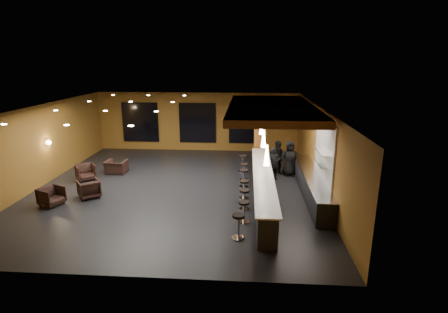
# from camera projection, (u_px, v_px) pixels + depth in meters

# --- Properties ---
(floor) EXTENTS (12.00, 13.00, 0.10)m
(floor) POSITION_uv_depth(u_px,v_px,m) (178.00, 188.00, 15.25)
(floor) COLOR black
(floor) RESTS_ON ground
(ceiling) EXTENTS (12.00, 13.00, 0.10)m
(ceiling) POSITION_uv_depth(u_px,v_px,m) (174.00, 106.00, 14.28)
(ceiling) COLOR black
(wall_back) EXTENTS (12.00, 0.10, 3.50)m
(wall_back) POSITION_uv_depth(u_px,v_px,m) (198.00, 122.00, 21.06)
(wall_back) COLOR brown
(wall_back) RESTS_ON floor
(wall_front) EXTENTS (12.00, 0.10, 3.50)m
(wall_front) POSITION_uv_depth(u_px,v_px,m) (122.00, 215.00, 8.47)
(wall_front) COLOR brown
(wall_front) RESTS_ON floor
(wall_left) EXTENTS (0.10, 13.00, 3.50)m
(wall_left) POSITION_uv_depth(u_px,v_px,m) (39.00, 146.00, 15.16)
(wall_left) COLOR brown
(wall_left) RESTS_ON floor
(wall_right) EXTENTS (0.10, 13.00, 3.50)m
(wall_right) POSITION_uv_depth(u_px,v_px,m) (321.00, 151.00, 14.37)
(wall_right) COLOR brown
(wall_right) RESTS_ON floor
(wood_soffit) EXTENTS (3.60, 8.00, 0.28)m
(wood_soffit) POSITION_uv_depth(u_px,v_px,m) (271.00, 108.00, 15.03)
(wood_soffit) COLOR brown
(wood_soffit) RESTS_ON ceiling
(window_left) EXTENTS (2.20, 0.06, 2.40)m
(window_left) POSITION_uv_depth(u_px,v_px,m) (140.00, 122.00, 21.19)
(window_left) COLOR black
(window_left) RESTS_ON wall_back
(window_center) EXTENTS (2.20, 0.06, 2.40)m
(window_center) POSITION_uv_depth(u_px,v_px,m) (198.00, 123.00, 20.96)
(window_center) COLOR black
(window_center) RESTS_ON wall_back
(window_right) EXTENTS (2.20, 0.06, 2.40)m
(window_right) POSITION_uv_depth(u_px,v_px,m) (248.00, 124.00, 20.77)
(window_right) COLOR black
(window_right) RESTS_ON wall_back
(tile_backsplash) EXTENTS (0.06, 3.20, 2.40)m
(tile_backsplash) POSITION_uv_depth(u_px,v_px,m) (324.00, 151.00, 13.35)
(tile_backsplash) COLOR white
(tile_backsplash) RESTS_ON wall_right
(bar_counter) EXTENTS (0.60, 8.00, 1.00)m
(bar_counter) POSITION_uv_depth(u_px,v_px,m) (263.00, 187.00, 13.90)
(bar_counter) COLOR black
(bar_counter) RESTS_ON floor
(bar_top) EXTENTS (0.78, 8.10, 0.05)m
(bar_top) POSITION_uv_depth(u_px,v_px,m) (263.00, 174.00, 13.76)
(bar_top) COLOR silver
(bar_top) RESTS_ON bar_counter
(prep_counter) EXTENTS (0.70, 6.00, 0.86)m
(prep_counter) POSITION_uv_depth(u_px,v_px,m) (311.00, 185.00, 14.27)
(prep_counter) COLOR black
(prep_counter) RESTS_ON floor
(prep_top) EXTENTS (0.72, 6.00, 0.03)m
(prep_top) POSITION_uv_depth(u_px,v_px,m) (312.00, 175.00, 14.15)
(prep_top) COLOR silver
(prep_top) RESTS_ON prep_counter
(wall_shelf_lower) EXTENTS (0.30, 1.50, 0.03)m
(wall_shelf_lower) POSITION_uv_depth(u_px,v_px,m) (321.00, 163.00, 13.27)
(wall_shelf_lower) COLOR silver
(wall_shelf_lower) RESTS_ON wall_right
(wall_shelf_upper) EXTENTS (0.30, 1.50, 0.03)m
(wall_shelf_upper) POSITION_uv_depth(u_px,v_px,m) (322.00, 151.00, 13.15)
(wall_shelf_upper) COLOR silver
(wall_shelf_upper) RESTS_ON wall_right
(column) EXTENTS (0.60, 0.60, 3.50)m
(column) POSITION_uv_depth(u_px,v_px,m) (260.00, 133.00, 17.98)
(column) COLOR #945521
(column) RESTS_ON floor
(wall_sconce) EXTENTS (0.22, 0.22, 0.22)m
(wall_sconce) POSITION_uv_depth(u_px,v_px,m) (49.00, 143.00, 15.62)
(wall_sconce) COLOR #FFE5B2
(wall_sconce) RESTS_ON wall_left
(pendant_0) EXTENTS (0.20, 0.20, 0.70)m
(pendant_0) POSITION_uv_depth(u_px,v_px,m) (267.00, 155.00, 11.48)
(pendant_0) COLOR white
(pendant_0) RESTS_ON wood_soffit
(pendant_1) EXTENTS (0.20, 0.20, 0.70)m
(pendant_1) POSITION_uv_depth(u_px,v_px,m) (264.00, 139.00, 13.88)
(pendant_1) COLOR white
(pendant_1) RESTS_ON wood_soffit
(pendant_2) EXTENTS (0.20, 0.20, 0.70)m
(pendant_2) POSITION_uv_depth(u_px,v_px,m) (261.00, 127.00, 16.29)
(pendant_2) COLOR white
(pendant_2) RESTS_ON wood_soffit
(staff_a) EXTENTS (0.64, 0.53, 1.52)m
(staff_a) POSITION_uv_depth(u_px,v_px,m) (274.00, 164.00, 16.06)
(staff_a) COLOR black
(staff_a) RESTS_ON floor
(staff_b) EXTENTS (0.86, 0.70, 1.64)m
(staff_b) POSITION_uv_depth(u_px,v_px,m) (278.00, 158.00, 16.78)
(staff_b) COLOR black
(staff_b) RESTS_ON floor
(staff_c) EXTENTS (0.84, 0.56, 1.70)m
(staff_c) POSITION_uv_depth(u_px,v_px,m) (290.00, 158.00, 16.57)
(staff_c) COLOR black
(staff_c) RESTS_ON floor
(armchair_a) EXTENTS (1.02, 1.01, 0.72)m
(armchair_a) POSITION_uv_depth(u_px,v_px,m) (51.00, 196.00, 13.33)
(armchair_a) COLOR black
(armchair_a) RESTS_ON floor
(armchair_b) EXTENTS (1.11, 1.11, 0.73)m
(armchair_b) POSITION_uv_depth(u_px,v_px,m) (89.00, 189.00, 14.07)
(armchair_b) COLOR black
(armchair_b) RESTS_ON floor
(armchair_c) EXTENTS (1.11, 1.11, 0.73)m
(armchair_c) POSITION_uv_depth(u_px,v_px,m) (86.00, 172.00, 16.10)
(armchair_c) COLOR black
(armchair_c) RESTS_ON floor
(armchair_d) EXTENTS (1.02, 0.90, 0.64)m
(armchair_d) POSITION_uv_depth(u_px,v_px,m) (116.00, 167.00, 17.07)
(armchair_d) COLOR black
(armchair_d) RESTS_ON floor
(bar_stool_0) EXTENTS (0.41, 0.41, 0.81)m
(bar_stool_0) POSITION_uv_depth(u_px,v_px,m) (238.00, 223.00, 10.78)
(bar_stool_0) COLOR silver
(bar_stool_0) RESTS_ON floor
(bar_stool_1) EXTENTS (0.39, 0.39, 0.78)m
(bar_stool_1) POSITION_uv_depth(u_px,v_px,m) (244.00, 209.00, 11.83)
(bar_stool_1) COLOR silver
(bar_stool_1) RESTS_ON floor
(bar_stool_2) EXTENTS (0.39, 0.39, 0.77)m
(bar_stool_2) POSITION_uv_depth(u_px,v_px,m) (244.00, 197.00, 12.89)
(bar_stool_2) COLOR silver
(bar_stool_2) RESTS_ON floor
(bar_stool_3) EXTENTS (0.39, 0.39, 0.76)m
(bar_stool_3) POSITION_uv_depth(u_px,v_px,m) (244.00, 187.00, 13.90)
(bar_stool_3) COLOR silver
(bar_stool_3) RESTS_ON floor
(bar_stool_4) EXTENTS (0.40, 0.40, 0.80)m
(bar_stool_4) POSITION_uv_depth(u_px,v_px,m) (244.00, 176.00, 15.15)
(bar_stool_4) COLOR silver
(bar_stool_4) RESTS_ON floor
(bar_stool_5) EXTENTS (0.40, 0.40, 0.79)m
(bar_stool_5) POSITION_uv_depth(u_px,v_px,m) (244.00, 170.00, 16.02)
(bar_stool_5) COLOR silver
(bar_stool_5) RESTS_ON floor
(bar_stool_6) EXTENTS (0.43, 0.43, 0.85)m
(bar_stool_6) POSITION_uv_depth(u_px,v_px,m) (243.00, 161.00, 17.18)
(bar_stool_6) COLOR silver
(bar_stool_6) RESTS_ON floor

